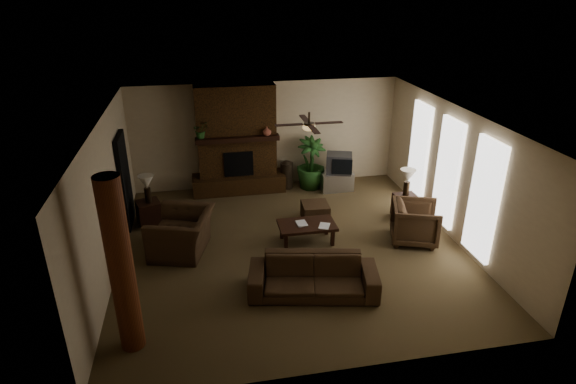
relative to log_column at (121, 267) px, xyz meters
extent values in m
plane|color=brown|center=(2.95, 2.40, -1.40)|extent=(7.00, 7.00, 0.00)
plane|color=silver|center=(2.95, 2.40, 1.40)|extent=(7.00, 7.00, 0.00)
plane|color=tan|center=(2.95, 5.90, 0.00)|extent=(7.00, 0.00, 7.00)
plane|color=tan|center=(2.95, -1.10, 0.00)|extent=(7.00, 0.00, 7.00)
plane|color=tan|center=(-0.55, 2.40, 0.00)|extent=(0.00, 7.00, 7.00)
plane|color=tan|center=(6.45, 2.40, 0.00)|extent=(0.00, 7.00, 7.00)
cube|color=#4C2D14|center=(2.15, 5.65, 0.00)|extent=(2.00, 0.50, 2.80)
cube|color=#4C2D14|center=(2.15, 5.55, -1.17)|extent=(2.40, 0.70, 0.45)
cube|color=black|center=(2.15, 5.39, -0.58)|extent=(0.75, 0.04, 0.65)
cube|color=black|center=(2.15, 5.37, 0.10)|extent=(2.10, 0.28, 0.12)
cube|color=white|center=(6.40, 4.00, -0.05)|extent=(0.08, 0.85, 2.35)
cube|color=white|center=(6.40, 2.60, -0.05)|extent=(0.08, 0.85, 2.35)
cube|color=white|center=(6.40, 1.20, -0.05)|extent=(0.08, 0.85, 2.35)
cylinder|color=brown|center=(0.00, 0.00, 0.00)|extent=(0.36, 0.36, 2.80)
cube|color=black|center=(-0.49, 4.20, -0.35)|extent=(0.10, 1.00, 2.10)
cylinder|color=black|center=(3.35, 2.70, 1.28)|extent=(0.04, 0.04, 0.24)
cylinder|color=black|center=(3.35, 2.70, 1.16)|extent=(0.20, 0.20, 0.06)
ellipsoid|color=#F2BF72|center=(3.35, 2.70, 1.10)|extent=(0.26, 0.26, 0.14)
cube|color=black|center=(3.75, 2.70, 1.17)|extent=(0.55, 0.12, 0.01)
cube|color=black|center=(2.95, 2.70, 1.17)|extent=(0.55, 0.12, 0.01)
cube|color=black|center=(3.35, 3.10, 1.17)|extent=(0.12, 0.55, 0.01)
cube|color=black|center=(3.35, 2.30, 1.17)|extent=(0.12, 0.55, 0.01)
imported|color=#3F2C1B|center=(3.02, 0.80, -0.95)|extent=(2.36, 1.10, 0.89)
imported|color=#3F2C1B|center=(0.73, 2.68, -0.83)|extent=(1.18, 1.50, 1.15)
imported|color=#3F2C1B|center=(5.58, 2.19, -0.92)|extent=(1.13, 1.17, 0.96)
cube|color=black|center=(3.32, 2.58, -1.00)|extent=(1.20, 0.70, 0.06)
cube|color=black|center=(2.82, 2.33, -1.21)|extent=(0.07, 0.07, 0.37)
cube|color=black|center=(3.82, 2.33, -1.21)|extent=(0.07, 0.07, 0.37)
cube|color=black|center=(2.82, 2.83, -1.21)|extent=(0.07, 0.07, 0.37)
cube|color=black|center=(3.82, 2.83, -1.21)|extent=(0.07, 0.07, 0.37)
cube|color=#3F2C1B|center=(3.74, 3.56, -1.20)|extent=(0.63, 0.63, 0.40)
cube|color=#B0B0B2|center=(4.70, 5.16, -1.15)|extent=(0.87, 0.53, 0.50)
cube|color=#39393B|center=(4.75, 5.11, -0.64)|extent=(0.77, 0.67, 0.52)
cube|color=black|center=(4.75, 4.85, -0.64)|extent=(0.51, 0.18, 0.40)
cylinder|color=black|center=(3.44, 5.55, -1.05)|extent=(0.34, 0.34, 0.70)
sphere|color=black|center=(3.44, 5.55, -0.80)|extent=(0.34, 0.34, 0.34)
imported|color=#255120|center=(4.07, 5.43, -1.01)|extent=(1.15, 1.55, 0.77)
cube|color=black|center=(-0.04, 4.07, -1.12)|extent=(0.63, 0.63, 0.55)
cylinder|color=black|center=(-0.01, 4.04, -0.67)|extent=(0.15, 0.15, 0.35)
cone|color=beige|center=(-0.01, 4.04, -0.35)|extent=(0.38, 0.38, 0.30)
cube|color=black|center=(5.85, 3.29, -1.12)|extent=(0.52, 0.52, 0.55)
cylinder|color=black|center=(5.83, 3.29, -0.67)|extent=(0.17, 0.17, 0.35)
cone|color=beige|center=(5.83, 3.29, -0.35)|extent=(0.44, 0.44, 0.30)
imported|color=#255120|center=(1.26, 5.43, 0.32)|extent=(0.45, 0.48, 0.33)
imported|color=#99503D|center=(2.89, 5.34, 0.27)|extent=(0.28, 0.29, 0.22)
imported|color=#999999|center=(3.09, 2.58, -0.83)|extent=(0.22, 0.04, 0.29)
imported|color=#999999|center=(3.55, 2.43, -0.82)|extent=(0.20, 0.11, 0.29)
camera|label=1|loc=(1.26, -6.05, 3.71)|focal=29.55mm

